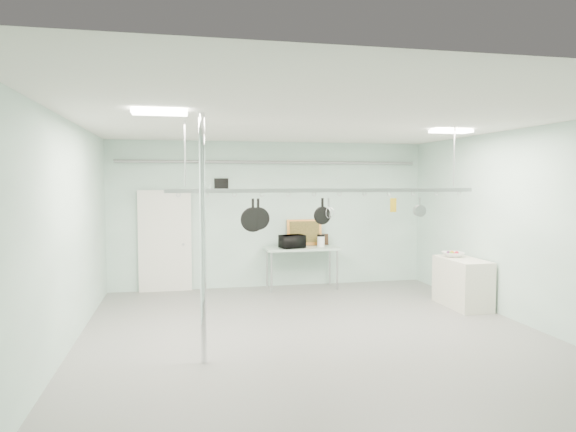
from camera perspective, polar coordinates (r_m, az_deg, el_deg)
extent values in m
plane|color=gray|center=(7.79, 3.45, -13.58)|extent=(8.00, 8.00, 0.00)
cube|color=silver|center=(7.48, 3.55, 10.42)|extent=(7.00, 8.00, 0.02)
cube|color=silver|center=(11.35, -1.86, 0.16)|extent=(7.00, 0.02, 3.20)
cube|color=silver|center=(9.04, 25.35, -1.17)|extent=(0.02, 8.00, 3.20)
cube|color=silver|center=(11.18, -13.50, -2.83)|extent=(1.10, 0.10, 2.20)
cube|color=black|center=(11.17, -7.42, 3.41)|extent=(0.30, 0.04, 0.30)
cylinder|color=gray|center=(11.25, -1.79, 5.99)|extent=(6.60, 0.07, 0.07)
cylinder|color=silver|center=(6.61, -9.44, -2.58)|extent=(0.08, 0.08, 3.20)
cube|color=silver|center=(11.17, 1.54, -3.61)|extent=(1.60, 0.70, 0.05)
cylinder|color=#B7B7BC|center=(10.82, -1.85, -6.27)|extent=(0.04, 0.04, 0.86)
cylinder|color=#B7B7BC|center=(11.36, -2.35, -5.78)|extent=(0.04, 0.04, 0.86)
cylinder|color=#B7B7BC|center=(11.16, 5.49, -5.98)|extent=(0.04, 0.04, 0.86)
cylinder|color=#B7B7BC|center=(11.68, 4.67, -5.52)|extent=(0.04, 0.04, 0.86)
cube|color=silver|center=(10.16, 18.80, -7.03)|extent=(0.60, 1.20, 0.90)
cube|color=#B7B7BC|center=(7.78, 4.35, 2.86)|extent=(4.80, 0.06, 0.06)
cylinder|color=#B7B7BC|center=(7.47, -11.38, 6.59)|extent=(0.02, 0.02, 0.94)
cylinder|color=#B7B7BC|center=(8.61, 17.99, 6.11)|extent=(0.02, 0.02, 0.94)
cube|color=white|center=(6.42, -14.07, 11.12)|extent=(0.65, 0.30, 0.05)
cube|color=white|center=(8.95, 17.65, 8.97)|extent=(0.65, 0.30, 0.05)
imported|color=black|center=(11.02, 0.47, -2.85)|extent=(0.58, 0.47, 0.28)
cylinder|color=white|center=(11.30, 3.67, -2.83)|extent=(0.21, 0.21, 0.23)
cube|color=#CB7E36|center=(11.45, 1.82, -1.84)|extent=(0.79, 0.18, 0.58)
cube|color=black|center=(11.57, 3.76, -2.61)|extent=(0.30, 0.10, 0.25)
imported|color=white|center=(10.25, 17.85, -4.09)|extent=(0.43, 0.43, 0.10)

